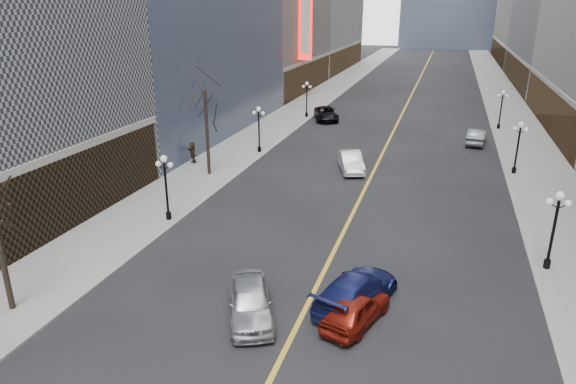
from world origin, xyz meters
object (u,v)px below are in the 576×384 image
Objects in this scene: streetlamp_east_1 at (555,222)px; streetlamp_east_2 at (518,142)px; car_nb_mid at (351,162)px; car_nb_far at (326,114)px; streetlamp_west_3 at (307,96)px; streetlamp_west_2 at (259,125)px; car_sb_near at (356,290)px; car_sb_far at (476,136)px; car_nb_near at (250,301)px; car_sb_mid at (356,309)px; streetlamp_east_3 at (502,105)px; streetlamp_west_1 at (166,181)px.

streetlamp_east_1 is 18.00m from streetlamp_east_2.
car_nb_mid is 0.85× the size of car_nb_far.
streetlamp_west_2 is at bearing -90.00° from streetlamp_west_3.
car_sb_near is 35.40m from car_sb_far.
streetlamp_west_3 is at bearing 147.45° from car_nb_far.
car_nb_near is 1.14× the size of car_sb_mid.
car_nb_near is at bearing 29.43° from car_sb_mid.
car_nb_far is at bearing -55.87° from car_sb_near.
streetlamp_east_2 is 1.00× the size of streetlamp_west_3.
car_nb_near is at bearing -109.83° from car_nb_mid.
streetlamp_east_3 reaches higher than car_sb_near.
streetlamp_west_2 is 1.02× the size of car_sb_mid.
streetlamp_west_3 is 3.55m from car_nb_far.
streetlamp_west_2 is 18.00m from streetlamp_west_3.
streetlamp_west_2 is at bearing -43.38° from car_sb_mid.
car_sb_near reaches higher than car_sb_far.
streetlamp_west_2 reaches higher than car_sb_far.
streetlamp_east_1 is 0.91× the size of car_sb_far.
car_sb_far is (20.80, 28.14, -2.08)m from streetlamp_west_1.
streetlamp_west_2 is 0.88× the size of car_nb_mid.
car_sb_mid is at bearing -93.77° from car_nb_far.
car_nb_near is at bearing -117.49° from streetlamp_east_2.
streetlamp_west_1 is at bearing -90.00° from streetlamp_west_2.
streetlamp_east_1 reaches higher than car_sb_mid.
streetlamp_east_3 reaches higher than car_nb_mid.
car_sb_near is at bearing -102.62° from streetlamp_east_3.
streetlamp_west_3 reaches higher than car_nb_mid.
streetlamp_west_1 is 0.88× the size of car_nb_mid.
car_nb_mid is at bearing -167.32° from streetlamp_east_2.
streetlamp_west_1 is at bearing 60.14° from car_sb_far.
streetlamp_east_1 is 23.60m from streetlamp_west_1.
streetlamp_east_3 is 43.05m from streetlamp_west_1.
streetlamp_east_3 is 1.00× the size of streetlamp_west_3.
car_nb_far is at bearing 74.14° from car_nb_near.
streetlamp_east_1 and streetlamp_east_2 have the same top height.
streetlamp_east_1 is 11.79m from car_sb_near.
car_sb_mid is (14.33, -26.13, -2.15)m from streetlamp_west_2.
streetlamp_west_2 is 1.00× the size of streetlamp_west_3.
streetlamp_east_3 is 8.60m from car_sb_far.
streetlamp_east_1 is 1.00× the size of streetlamp_west_1.
car_sb_mid is (0.27, -1.52, -0.08)m from car_sb_near.
streetlamp_west_1 is 16.61m from car_sb_mid.
streetlamp_east_1 is at bearing 0.00° from streetlamp_west_1.
car_nb_far is at bearing 89.83° from car_nb_mid.
streetlamp_west_2 and streetlamp_west_3 have the same top height.
streetlamp_east_1 is 0.75× the size of car_nb_far.
streetlamp_west_2 is 0.75× the size of car_nb_far.
streetlamp_east_3 is at bearing 56.75° from streetlamp_west_1.
streetlamp_west_2 is (0.00, 18.00, 0.00)m from streetlamp_west_1.
streetlamp_west_1 is (-23.60, -36.00, 0.00)m from streetlamp_east_3.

